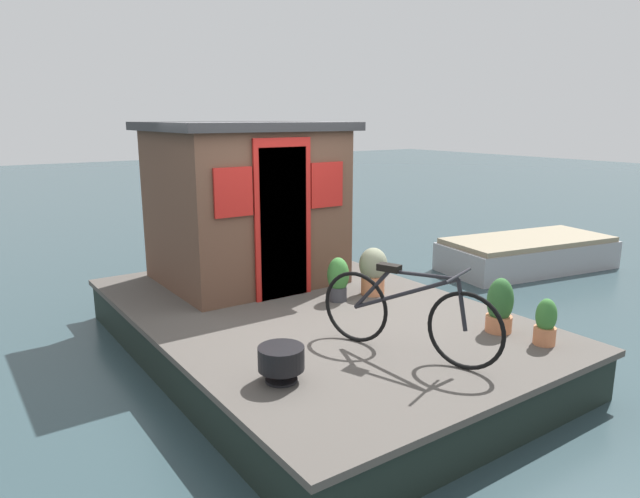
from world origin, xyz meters
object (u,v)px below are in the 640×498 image
(dinghy_boat, at_px, (527,253))
(potted_plant_basil, at_px, (373,270))
(charcoal_grill, at_px, (281,359))
(potted_plant_mint, at_px, (546,323))
(houseboat_cabin, at_px, (245,202))
(potted_plant_geranium, at_px, (338,279))
(bicycle, at_px, (407,314))
(potted_plant_succulent, at_px, (500,306))

(dinghy_boat, bearing_deg, potted_plant_basil, 101.42)
(charcoal_grill, bearing_deg, potted_plant_mint, -107.00)
(houseboat_cabin, distance_m, charcoal_grill, 3.08)
(potted_plant_geranium, distance_m, dinghy_boat, 4.67)
(houseboat_cabin, height_order, bicycle, houseboat_cabin)
(houseboat_cabin, distance_m, potted_plant_basil, 1.81)
(potted_plant_basil, distance_m, dinghy_boat, 4.21)
(potted_plant_basil, distance_m, potted_plant_geranium, 0.48)
(potted_plant_succulent, bearing_deg, dinghy_boat, -57.80)
(bicycle, bearing_deg, potted_plant_succulent, -95.35)
(charcoal_grill, relative_size, dinghy_boat, 0.12)
(potted_plant_mint, xyz_separation_m, dinghy_boat, (2.88, -3.79, -0.43))
(charcoal_grill, height_order, dinghy_boat, charcoal_grill)
(potted_plant_succulent, relative_size, potted_plant_mint, 1.23)
(bicycle, distance_m, charcoal_grill, 1.19)
(houseboat_cabin, xyz_separation_m, potted_plant_succulent, (-3.01, -1.13, -0.74))
(bicycle, relative_size, potted_plant_geranium, 3.24)
(potted_plant_geranium, relative_size, dinghy_boat, 0.16)
(potted_plant_mint, bearing_deg, bicycle, 65.22)
(houseboat_cabin, height_order, dinghy_boat, houseboat_cabin)
(potted_plant_geranium, bearing_deg, potted_plant_mint, -159.49)
(bicycle, height_order, potted_plant_mint, bicycle)
(houseboat_cabin, height_order, potted_plant_geranium, houseboat_cabin)
(charcoal_grill, bearing_deg, potted_plant_basil, -56.81)
(houseboat_cabin, relative_size, potted_plant_basil, 3.98)
(potted_plant_basil, bearing_deg, dinghy_boat, -78.58)
(bicycle, height_order, potted_plant_succulent, bicycle)
(potted_plant_succulent, bearing_deg, potted_plant_mint, -169.83)
(potted_plant_basil, xyz_separation_m, potted_plant_succulent, (-1.61, -0.23, -0.04))
(charcoal_grill, distance_m, dinghy_boat, 6.53)
(potted_plant_mint, bearing_deg, potted_plant_basil, 8.47)
(potted_plant_basil, height_order, charcoal_grill, potted_plant_basil)
(charcoal_grill, bearing_deg, dinghy_boat, -70.58)
(potted_plant_succulent, distance_m, charcoal_grill, 2.29)
(potted_plant_geranium, xyz_separation_m, dinghy_boat, (0.79, -4.58, -0.48))
(bicycle, distance_m, potted_plant_succulent, 1.12)
(potted_plant_mint, height_order, dinghy_boat, potted_plant_mint)
(houseboat_cabin, xyz_separation_m, bicycle, (-2.91, -0.02, -0.62))
(houseboat_cabin, xyz_separation_m, potted_plant_mint, (-3.46, -1.21, -0.79))
(potted_plant_succulent, height_order, potted_plant_mint, potted_plant_succulent)
(potted_plant_succulent, relative_size, charcoal_grill, 1.46)
(potted_plant_basil, bearing_deg, houseboat_cabin, 32.77)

